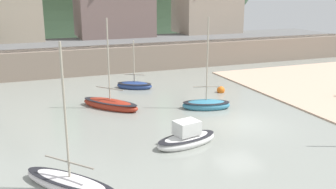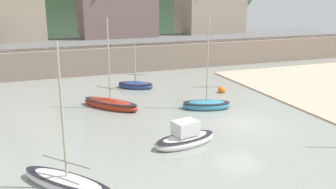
# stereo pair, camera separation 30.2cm
# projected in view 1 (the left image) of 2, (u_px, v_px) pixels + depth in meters

# --- Properties ---
(quay_seawall) EXTENTS (48.00, 9.40, 2.40)m
(quay_seawall) POSITION_uv_depth(u_px,v_px,m) (146.00, 55.00, 37.33)
(quay_seawall) COLOR gray
(quay_seawall) RESTS_ON ground
(sailboat_nearest_shore) EXTENTS (3.06, 2.60, 3.87)m
(sailboat_nearest_shore) POSITION_uv_depth(u_px,v_px,m) (134.00, 85.00, 29.87)
(sailboat_nearest_shore) COLOR navy
(sailboat_nearest_shore) RESTS_ON ground
(rowboat_small_beached) EXTENTS (3.74, 4.15, 5.85)m
(rowboat_small_beached) POSITION_uv_depth(u_px,v_px,m) (70.00, 183.00, 14.63)
(rowboat_small_beached) COLOR white
(rowboat_small_beached) RESTS_ON ground
(dinghy_open_wooden) EXTENTS (3.68, 4.06, 5.97)m
(dinghy_open_wooden) POSITION_uv_depth(u_px,v_px,m) (110.00, 104.00, 24.74)
(dinghy_open_wooden) COLOR #9E2B1A
(dinghy_open_wooden) RESTS_ON ground
(fishing_boat_green) EXTENTS (3.39, 2.28, 6.02)m
(fishing_boat_green) POSITION_uv_depth(u_px,v_px,m) (206.00, 104.00, 24.72)
(fishing_boat_green) COLOR teal
(fishing_boat_green) RESTS_ON ground
(sailboat_far_left) EXTENTS (3.54, 1.98, 1.40)m
(sailboat_far_left) POSITION_uv_depth(u_px,v_px,m) (187.00, 138.00, 18.84)
(sailboat_far_left) COLOR white
(sailboat_far_left) RESTS_ON ground
(mooring_buoy) EXTENTS (0.59, 0.59, 0.59)m
(mooring_buoy) POSITION_uv_depth(u_px,v_px,m) (221.00, 90.00, 28.63)
(mooring_buoy) COLOR orange
(mooring_buoy) RESTS_ON ground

